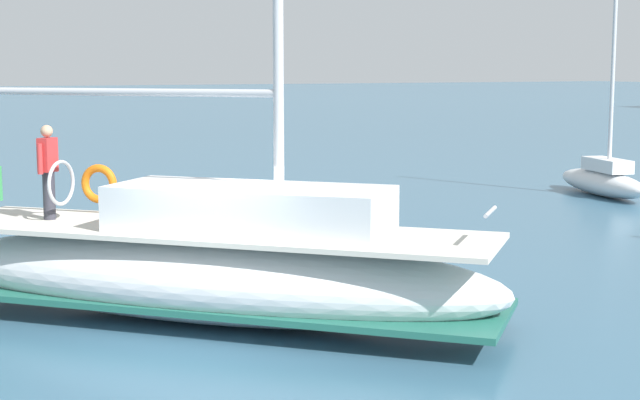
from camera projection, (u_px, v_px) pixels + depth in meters
The scene contains 3 objects.
ground_plane at pixel (215, 333), 14.68m from camera, with size 400.00×400.00×0.00m, color #38607A.
main_sailboat at pixel (213, 264), 15.30m from camera, with size 8.61×8.36×14.13m.
moored_sloop_near at pixel (603, 178), 30.33m from camera, with size 4.98×2.35×7.77m.
Camera 1 is at (13.34, -5.32, 3.99)m, focal length 54.49 mm.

